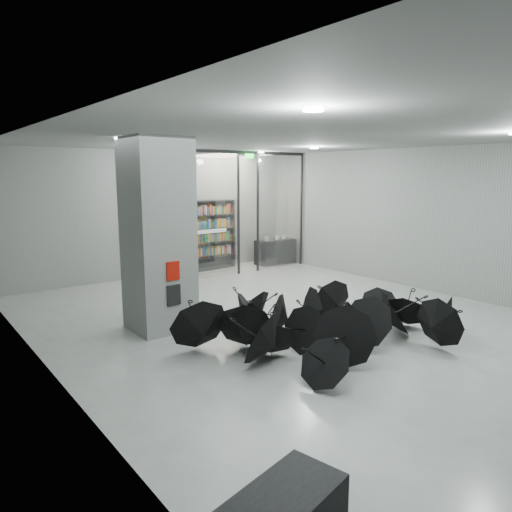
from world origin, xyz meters
TOP-DOWN VIEW (x-y plane):
  - room at (0.00, 0.00)m, footprint 14.00×14.02m
  - column at (-2.50, 2.00)m, footprint 1.20×1.20m
  - fire_cabinet at (-2.50, 1.38)m, footprint 0.28×0.04m
  - info_panel at (-2.50, 1.38)m, footprint 0.30×0.03m
  - exit_sign at (2.40, 5.30)m, footprint 0.30×0.06m
  - glass_partition at (2.39, 5.50)m, footprint 5.06×0.08m
  - bookshelf at (1.61, 6.75)m, footprint 2.19×0.53m
  - shop_counter at (4.19, 6.10)m, footprint 1.52×0.69m
  - umbrella_cluster at (-0.58, -0.84)m, footprint 5.76×4.32m

SIDE VIEW (x-z plane):
  - umbrella_cluster at x=-0.58m, z-range -0.34..0.96m
  - shop_counter at x=4.19m, z-range 0.00..0.89m
  - info_panel at x=-2.50m, z-range 0.64..1.06m
  - bookshelf at x=1.61m, z-range 0.00..2.38m
  - fire_cabinet at x=-2.50m, z-range 1.16..1.54m
  - column at x=-2.50m, z-range 0.00..4.00m
  - glass_partition at x=2.39m, z-range 0.18..4.18m
  - room at x=0.00m, z-range 0.84..4.85m
  - exit_sign at x=2.40m, z-range 3.74..3.90m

